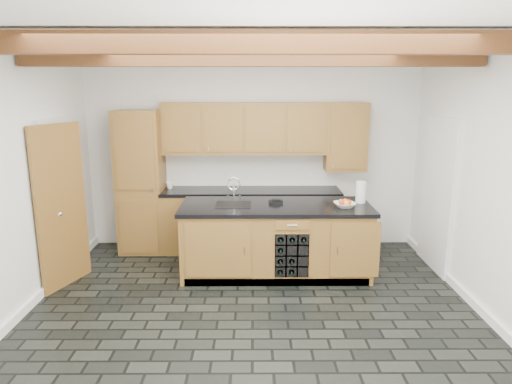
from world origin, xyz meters
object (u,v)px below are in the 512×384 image
Objects in this scene: island at (276,239)px; paper_towel at (361,192)px; kitchen_scale at (276,201)px; fruit_bowl at (345,205)px.

paper_towel is at bearing 6.51° from island.
fruit_bowl is (0.86, -0.22, 0.01)m from kitchen_scale.
island is 1.27m from paper_towel.
paper_towel is at bearing 44.08° from fruit_bowl.
island is 1.00m from fruit_bowl.
island is 13.23× the size of kitchen_scale.
paper_towel reaches higher than kitchen_scale.
kitchen_scale is 0.66× the size of paper_towel.
island is at bearing 171.88° from fruit_bowl.
kitchen_scale is (-0.00, 0.10, 0.49)m from island.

